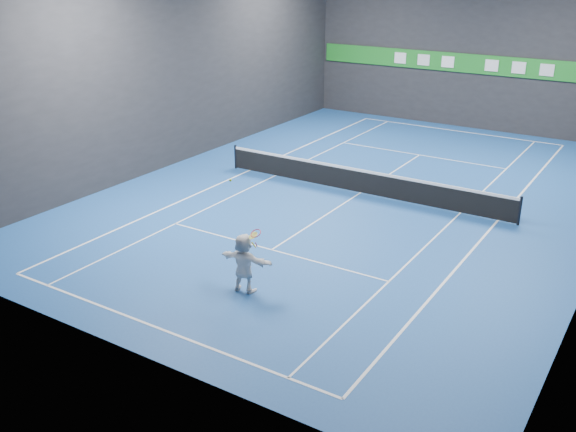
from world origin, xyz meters
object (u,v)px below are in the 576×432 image
Objects in this scene: tennis_ball at (230,180)px; tennis_racket at (255,235)px; tennis_net at (361,180)px; player at (244,263)px.

tennis_racket is at bearing -3.16° from tennis_ball.
tennis_racket is (1.25, -9.04, 1.23)m from tennis_net.
player is at bearing -84.49° from tennis_net.
tennis_ball is 1.64m from tennis_racket.
tennis_ball reaches higher than player.
tennis_ball reaches higher than tennis_net.
tennis_net is at bearing 97.87° from tennis_racket.
tennis_ball is at bearing 176.84° from tennis_racket.
player is 9.13m from tennis_net.
tennis_racket is (0.82, -0.05, -1.42)m from tennis_ball.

